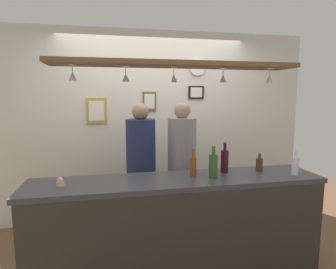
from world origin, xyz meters
name	(u,v)px	position (x,y,z in m)	size (l,w,h in m)	color
ground_plane	(170,256)	(0.00, 0.00, 0.00)	(8.00, 8.00, 0.00)	brown
back_wall	(154,126)	(0.00, 1.10, 1.30)	(4.40, 0.06, 2.60)	silver
bar_counter	(182,218)	(0.00, -0.50, 0.66)	(2.70, 0.55, 0.97)	#38383D
overhead_glass_rack	(177,64)	(0.00, -0.30, 2.00)	(2.20, 0.36, 0.04)	brown
hanging_wineglass_far_left	(73,76)	(-0.89, -0.32, 1.89)	(0.07, 0.07, 0.13)	silver
hanging_wineglass_left	(126,77)	(-0.45, -0.26, 1.89)	(0.07, 0.07, 0.13)	silver
hanging_wineglass_center_left	(174,78)	(-0.01, -0.23, 1.89)	(0.07, 0.07, 0.13)	silver
hanging_wineglass_center	(223,78)	(0.45, -0.27, 1.89)	(0.07, 0.07, 0.13)	silver
hanging_wineglass_center_right	(269,78)	(0.88, -0.34, 1.89)	(0.07, 0.07, 0.13)	silver
person_left_navy_shirt	(141,160)	(-0.26, 0.42, 0.99)	(0.34, 0.34, 1.64)	#2D334C
person_right_grey_shirt	(182,157)	(0.24, 0.42, 0.99)	(0.34, 0.34, 1.65)	#2D334C
bottle_beer_amber_tall	(193,165)	(0.16, -0.30, 1.07)	(0.06, 0.06, 0.26)	brown
bottle_beer_brown_stubby	(259,164)	(0.86, -0.26, 1.04)	(0.07, 0.07, 0.18)	#512D14
bottle_soda_clear	(295,165)	(1.13, -0.45, 1.06)	(0.06, 0.06, 0.23)	silver
bottle_champagne_green	(213,165)	(0.33, -0.39, 1.09)	(0.08, 0.08, 0.30)	#2D5623
bottle_wine_dark_red	(225,161)	(0.50, -0.24, 1.09)	(0.08, 0.08, 0.30)	#380F19
cupcake	(60,182)	(-1.02, -0.37, 1.01)	(0.06, 0.06, 0.08)	beige
picture_frame_crest	(149,101)	(-0.06, 1.06, 1.65)	(0.18, 0.02, 0.26)	brown
picture_frame_upper_small	(196,92)	(0.60, 1.06, 1.77)	(0.22, 0.02, 0.18)	black
picture_frame_caricature	(97,111)	(-0.77, 1.06, 1.53)	(0.26, 0.02, 0.34)	#B29338
wall_clock	(197,68)	(0.61, 1.05, 2.11)	(0.22, 0.22, 0.03)	white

